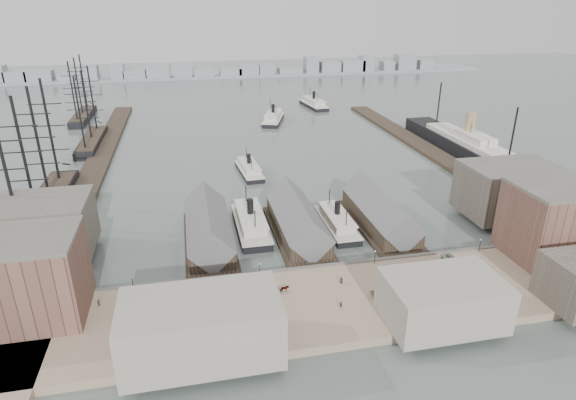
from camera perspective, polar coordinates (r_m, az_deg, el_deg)
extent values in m
plane|color=#4E5A56|center=(129.95, 2.79, -7.50)|extent=(900.00, 900.00, 0.00)
cube|color=gray|center=(113.28, 5.42, -12.05)|extent=(180.00, 30.00, 2.00)
cube|color=#59544C|center=(125.06, 3.41, -8.22)|extent=(180.00, 1.20, 2.30)
cube|color=#2D231C|center=(221.39, -21.56, 4.23)|extent=(10.00, 220.00, 1.60)
cube|color=#2D231C|center=(234.61, 15.85, 5.98)|extent=(10.00, 180.00, 1.60)
cube|color=#2D231C|center=(140.23, -9.27, -5.08)|extent=(14.00, 42.00, 1.20)
cube|color=#2D231C|center=(139.71, -9.37, -3.77)|extent=(12.00, 36.00, 5.00)
cube|color=#59595B|center=(138.57, -9.44, -2.81)|extent=(12.60, 37.00, 12.60)
cube|color=#2D231C|center=(143.26, 1.17, -4.13)|extent=(14.00, 42.00, 1.20)
cube|color=#2D231C|center=(142.76, 1.09, -2.84)|extent=(12.00, 36.00, 5.00)
cube|color=#59595B|center=(141.65, 1.10, -1.89)|extent=(12.60, 37.00, 12.60)
cube|color=#2D231C|center=(150.79, 10.85, -3.11)|extent=(14.00, 42.00, 1.20)
cube|color=#2D231C|center=(150.31, 10.80, -1.89)|extent=(12.00, 36.00, 5.00)
cube|color=#59595B|center=(149.25, 10.87, -0.98)|extent=(12.60, 37.00, 12.60)
cube|color=brown|center=(117.78, -30.80, -8.35)|extent=(32.00, 18.00, 18.00)
cube|color=#60564C|center=(144.10, -27.27, -2.99)|extent=(26.00, 20.00, 14.00)
cube|color=brown|center=(145.99, 30.17, -2.18)|extent=(30.00, 18.00, 19.00)
cube|color=#60564C|center=(166.85, 24.67, 1.05)|extent=(28.00, 20.00, 15.00)
cube|color=gray|center=(108.17, 17.85, -11.23)|extent=(24.00, 16.00, 10.00)
cube|color=gray|center=(95.55, -10.20, -14.68)|extent=(30.00, 16.00, 12.00)
cylinder|color=black|center=(119.59, -17.91, -9.52)|extent=(0.16, 0.16, 3.60)
sphere|color=beige|center=(118.62, -18.02, -8.75)|extent=(0.44, 0.44, 0.44)
cylinder|color=black|center=(119.48, -3.36, -8.35)|extent=(0.16, 0.16, 3.60)
sphere|color=beige|center=(118.51, -3.38, -7.56)|extent=(0.44, 0.44, 0.44)
cylinder|color=black|center=(126.68, 10.26, -6.75)|extent=(0.16, 0.16, 3.60)
sphere|color=beige|center=(125.76, 10.32, -6.00)|extent=(0.44, 0.44, 0.44)
cylinder|color=black|center=(140.08, 21.77, -5.10)|extent=(0.16, 0.16, 3.60)
sphere|color=beige|center=(139.25, 21.88, -4.41)|extent=(0.44, 0.44, 0.44)
cube|color=gray|center=(453.74, -8.49, 14.48)|extent=(500.00, 40.00, 2.00)
cube|color=gray|center=(461.88, -29.46, 12.53)|extent=(17.36, 14.00, 10.23)
cube|color=gray|center=(457.16, -27.34, 12.85)|extent=(20.65, 14.00, 10.28)
cube|color=gray|center=(452.39, -24.62, 13.03)|extent=(14.71, 14.00, 7.23)
cube|color=gray|center=(449.00, -22.70, 13.66)|extent=(17.63, 14.00, 13.23)
cube|color=gray|center=(445.35, -19.53, 14.06)|extent=(10.74, 14.00, 13.58)
cube|color=gray|center=(444.24, -17.70, 13.94)|extent=(18.06, 14.00, 8.64)
cube|color=gray|center=(442.56, -15.09, 14.50)|extent=(18.55, 14.00, 13.29)
cube|color=gray|center=(442.15, -12.40, 14.68)|extent=(15.33, 14.00, 12.47)
cube|color=gray|center=(442.78, -9.92, 14.63)|extent=(17.56, 14.00, 8.72)
cube|color=gray|center=(444.43, -6.83, 14.76)|extent=(18.76, 14.00, 7.63)
cube|color=gray|center=(446.00, -4.73, 15.05)|extent=(17.61, 14.00, 10.35)
cube|color=gray|center=(448.38, -2.61, 15.14)|extent=(13.38, 14.00, 10.30)
cube|color=gray|center=(452.66, 0.18, 15.01)|extent=(20.73, 14.00, 6.75)
cube|color=gray|center=(456.72, 2.74, 15.61)|extent=(11.51, 14.00, 15.57)
cube|color=gray|center=(461.81, 4.95, 15.36)|extent=(18.17, 14.00, 11.26)
cube|color=gray|center=(468.49, 7.59, 15.40)|extent=(21.81, 14.00, 11.83)
cube|color=gray|center=(473.02, 9.25, 15.60)|extent=(11.12, 14.00, 15.50)
cube|color=gray|center=(481.08, 11.61, 15.24)|extent=(10.90, 14.00, 10.29)
cube|color=gray|center=(488.20, 13.67, 15.50)|extent=(17.95, 14.00, 15.72)
cube|color=gray|center=(497.35, 15.80, 15.12)|extent=(14.21, 14.00, 10.51)
cube|color=black|center=(147.56, -4.41, -3.19)|extent=(8.59, 30.07, 1.93)
cube|color=beige|center=(146.95, -4.43, -2.70)|extent=(9.02, 30.07, 0.54)
cube|color=beige|center=(146.31, -4.45, -2.17)|extent=(6.98, 21.48, 2.36)
cube|color=beige|center=(145.68, -4.46, -1.63)|extent=(7.52, 23.63, 0.43)
cylinder|color=black|center=(144.71, -4.49, -0.78)|extent=(1.93, 1.93, 4.83)
cylinder|color=black|center=(153.63, -4.99, 0.56)|extent=(0.32, 0.32, 6.44)
cylinder|color=black|center=(136.08, -3.93, -2.46)|extent=(0.32, 0.32, 6.44)
cube|color=black|center=(149.01, 5.78, -3.02)|extent=(7.50, 26.25, 1.69)
cube|color=beige|center=(148.49, 5.80, -2.60)|extent=(7.88, 26.25, 0.47)
cube|color=beige|center=(147.93, 5.82, -2.14)|extent=(6.09, 18.75, 2.06)
cube|color=beige|center=(147.38, 5.84, -1.67)|extent=(6.56, 20.63, 0.38)
cylinder|color=black|center=(146.54, 5.87, -0.94)|extent=(1.69, 1.69, 4.22)
cylinder|color=black|center=(153.99, 4.93, 0.24)|extent=(0.28, 0.28, 5.63)
cylinder|color=black|center=(139.35, 6.91, -2.38)|extent=(0.28, 0.28, 5.63)
cube|color=black|center=(194.43, -4.60, 3.33)|extent=(9.00, 25.10, 1.58)
cube|color=beige|center=(194.05, -4.61, 3.65)|extent=(9.36, 25.13, 0.44)
cube|color=beige|center=(193.65, -4.63, 3.99)|extent=(7.12, 17.98, 1.93)
cube|color=beige|center=(193.25, -4.64, 4.34)|extent=(7.70, 19.77, 0.35)
cylinder|color=black|center=(192.65, -4.66, 4.88)|extent=(1.58, 1.58, 3.95)
cylinder|color=black|center=(200.18, -4.96, 5.52)|extent=(0.26, 0.26, 5.27)
cylinder|color=black|center=(185.26, -4.32, 4.10)|extent=(0.26, 0.26, 5.27)
cube|color=black|center=(277.31, -1.76, 9.41)|extent=(17.83, 31.52, 1.95)
cube|color=beige|center=(276.98, -1.77, 9.69)|extent=(18.24, 31.66, 0.54)
cube|color=beige|center=(276.64, -1.77, 10.00)|extent=(13.54, 22.79, 2.38)
cube|color=beige|center=(276.30, -1.77, 10.30)|extent=(14.74, 25.01, 0.43)
cylinder|color=black|center=(275.79, -1.78, 10.79)|extent=(1.95, 1.95, 4.88)
cylinder|color=black|center=(285.23, -2.14, 11.14)|extent=(0.33, 0.33, 6.50)
cylinder|color=black|center=(266.47, -1.39, 10.31)|extent=(0.33, 0.33, 6.50)
cube|color=black|center=(316.56, 3.06, 11.09)|extent=(12.27, 31.18, 1.95)
cube|color=beige|center=(316.28, 3.07, 11.34)|extent=(12.70, 31.23, 0.54)
cube|color=beige|center=(315.98, 3.07, 11.61)|extent=(9.61, 22.37, 2.38)
cube|color=beige|center=(315.68, 3.08, 11.88)|extent=(10.41, 24.59, 0.43)
cylinder|color=black|center=(315.24, 3.09, 12.30)|extent=(1.95, 1.95, 4.88)
cylinder|color=black|center=(324.55, 2.63, 12.58)|extent=(0.33, 0.33, 6.50)
cylinder|color=black|center=(306.04, 3.57, 11.93)|extent=(0.33, 0.33, 6.50)
cube|color=black|center=(174.65, -26.90, -1.11)|extent=(9.85, 67.86, 3.94)
cube|color=#2D231C|center=(173.82, -27.03, -0.42)|extent=(9.30, 61.07, 0.66)
cylinder|color=black|center=(146.75, -30.32, 2.31)|extent=(0.88, 0.88, 37.21)
cylinder|color=black|center=(161.12, -28.78, 4.25)|extent=(0.88, 0.88, 37.21)
cylinder|color=black|center=(175.74, -27.48, 5.87)|extent=(0.88, 0.88, 37.21)
cylinder|color=black|center=(190.55, -26.37, 7.24)|extent=(0.88, 0.88, 37.21)
cube|color=black|center=(250.41, -22.19, 6.40)|extent=(8.55, 49.41, 3.42)
cube|color=#2D231C|center=(249.91, -22.26, 6.84)|extent=(8.08, 44.47, 0.57)
cylinder|color=black|center=(229.92, -23.48, 9.33)|extent=(0.76, 0.76, 32.31)
cylinder|color=black|center=(246.56, -22.79, 10.25)|extent=(0.76, 0.76, 32.31)
cylinder|color=black|center=(263.28, -22.20, 11.05)|extent=(0.76, 0.76, 32.31)
cube|color=black|center=(307.17, -23.10, 9.08)|extent=(8.48, 47.11, 3.39)
cube|color=#2D231C|center=(306.76, -23.16, 9.43)|extent=(8.01, 42.40, 0.57)
cylinder|color=black|center=(288.11, -24.18, 11.61)|extent=(0.75, 0.75, 32.03)
cylinder|color=black|center=(304.06, -23.61, 12.20)|extent=(0.75, 0.75, 32.03)
cylinder|color=black|center=(320.06, -23.10, 12.73)|extent=(0.75, 0.75, 32.03)
cube|color=black|center=(230.62, 20.41, 5.71)|extent=(13.39, 97.83, 6.18)
cube|color=beige|center=(229.54, 20.55, 6.69)|extent=(11.33, 56.64, 2.06)
cube|color=beige|center=(224.74, 21.31, 6.94)|extent=(8.24, 20.60, 3.09)
cylinder|color=tan|center=(227.80, 20.80, 8.42)|extent=(4.53, 4.53, 10.30)
cube|color=black|center=(127.25, 19.33, -8.37)|extent=(3.91, 9.80, 0.80)
cube|color=#293426|center=(126.41, 19.43, -7.71)|extent=(4.09, 10.31, 2.61)
cube|color=#59595B|center=(125.70, 19.52, -7.14)|extent=(4.36, 10.74, 0.30)
imported|color=black|center=(110.38, -10.54, -12.34)|extent=(1.73, 1.68, 1.45)
cube|color=#3F2D21|center=(109.21, -11.71, -12.76)|extent=(3.00, 2.63, 0.25)
cylinder|color=black|center=(108.92, -11.49, -13.07)|extent=(0.98, 0.64, 1.10)
cylinder|color=black|center=(109.92, -11.89, -12.74)|extent=(0.98, 0.64, 1.10)
imported|color=black|center=(114.19, -0.41, -10.49)|extent=(2.07, 1.05, 1.71)
cube|color=#3F2D21|center=(113.89, -1.72, -10.57)|extent=(2.69, 1.66, 0.25)
cylinder|color=black|center=(113.51, -1.68, -10.92)|extent=(1.10, 0.15, 1.10)
cylinder|color=black|center=(114.66, -1.76, -10.53)|extent=(1.10, 0.15, 1.10)
imported|color=black|center=(115.44, 11.65, -10.65)|extent=(1.45, 1.67, 1.61)
cube|color=#3F2D21|center=(114.58, 10.41, -10.77)|extent=(2.68, 1.64, 0.25)
cylinder|color=black|center=(114.23, 10.51, -11.10)|extent=(1.10, 0.14, 1.10)
cylinder|color=black|center=(115.32, 10.29, -10.72)|extent=(1.10, 0.14, 1.10)
imported|color=black|center=(117.35, -21.56, -11.29)|extent=(0.71, 0.80, 1.79)
imported|color=black|center=(107.85, -17.01, -13.91)|extent=(0.73, 0.89, 1.72)
imported|color=black|center=(116.69, -6.53, -9.87)|extent=(1.24, 1.10, 1.66)
imported|color=black|center=(109.54, -0.80, -12.12)|extent=(1.02, 0.49, 1.70)
imported|color=black|center=(118.09, 6.34, -9.42)|extent=(0.93, 0.73, 1.68)
imported|color=black|center=(109.77, 6.29, -12.21)|extent=(0.73, 0.74, 1.64)
imported|color=black|center=(126.93, 16.57, -7.83)|extent=(1.06, 1.04, 1.72)
imported|color=black|center=(124.87, 20.74, -8.98)|extent=(1.14, 1.26, 1.70)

